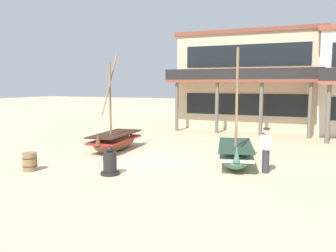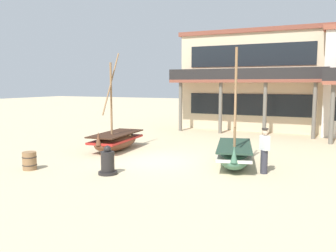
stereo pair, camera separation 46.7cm
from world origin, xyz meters
name	(u,v)px [view 1 (the left image)]	position (x,y,z in m)	size (l,w,h in m)	color
ground_plane	(159,161)	(0.00, 0.00, 0.00)	(120.00, 120.00, 0.00)	#CCB78E
fishing_boat_near_left	(235,153)	(3.20, 0.48, 0.49)	(2.17, 3.90, 4.67)	#427056
fishing_boat_centre_large	(115,141)	(-3.02, 1.32, 0.49)	(1.74, 3.66, 4.79)	brown
fisherman_by_hull	(266,151)	(4.51, -0.27, 0.83)	(0.41, 0.40, 1.68)	#33333D
capstan_winch	(110,163)	(-0.64, -2.81, 0.42)	(0.70, 0.70, 1.07)	black
wooden_barrel	(30,162)	(-3.75, -3.54, 0.35)	(0.56, 0.56, 0.70)	olive
harbor_building_main	(253,81)	(1.32, 14.53, 3.53)	(10.53, 8.99, 7.05)	beige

